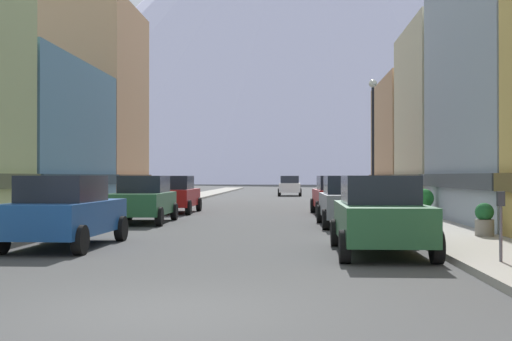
# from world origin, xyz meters

# --- Properties ---
(ground_plane) EXTENTS (400.00, 400.00, 0.00)m
(ground_plane) POSITION_xyz_m (0.00, 0.00, 0.00)
(ground_plane) COLOR #3F3F3F
(sidewalk_left) EXTENTS (2.50, 100.00, 0.15)m
(sidewalk_left) POSITION_xyz_m (-6.25, 35.00, 0.07)
(sidewalk_left) COLOR gray
(sidewalk_left) RESTS_ON ground
(sidewalk_right) EXTENTS (2.50, 100.00, 0.15)m
(sidewalk_right) POSITION_xyz_m (6.25, 35.00, 0.07)
(sidewalk_right) COLOR gray
(sidewalk_right) RESTS_ON ground
(storefront_left_2) EXTENTS (7.51, 10.74, 6.93)m
(storefront_left_2) POSITION_xyz_m (-11.10, 20.98, 3.33)
(storefront_left_2) COLOR slate
(storefront_left_2) RESTS_ON ground
(storefront_left_3) EXTENTS (7.49, 8.03, 11.82)m
(storefront_left_3) POSITION_xyz_m (-11.10, 30.50, 5.73)
(storefront_left_3) COLOR tan
(storefront_left_3) RESTS_ON ground
(storefront_right_2) EXTENTS (9.27, 8.11, 9.21)m
(storefront_right_2) POSITION_xyz_m (11.99, 25.06, 4.44)
(storefront_right_2) COLOR beige
(storefront_right_2) RESTS_ON ground
(storefront_right_3) EXTENTS (7.24, 10.43, 7.92)m
(storefront_right_3) POSITION_xyz_m (10.97, 34.88, 3.81)
(storefront_right_3) COLOR tan
(storefront_right_3) RESTS_ON ground
(car_left_0) EXTENTS (2.14, 4.44, 1.78)m
(car_left_0) POSITION_xyz_m (-3.80, 7.70, 0.90)
(car_left_0) COLOR #19478C
(car_left_0) RESTS_ON ground
(car_left_1) EXTENTS (2.12, 4.43, 1.78)m
(car_left_1) POSITION_xyz_m (-3.80, 16.37, 0.90)
(car_left_1) COLOR #265933
(car_left_1) RESTS_ON ground
(car_left_2) EXTENTS (2.08, 4.41, 1.78)m
(car_left_2) POSITION_xyz_m (-3.80, 23.10, 0.90)
(car_left_2) COLOR #9E1111
(car_left_2) RESTS_ON ground
(car_right_0) EXTENTS (2.09, 4.41, 1.78)m
(car_right_0) POSITION_xyz_m (3.80, 6.74, 0.90)
(car_right_0) COLOR #265933
(car_right_0) RESTS_ON ground
(car_right_1) EXTENTS (2.13, 4.43, 1.78)m
(car_right_1) POSITION_xyz_m (3.80, 15.21, 0.90)
(car_right_1) COLOR slate
(car_right_1) RESTS_ON ground
(car_right_2) EXTENTS (2.22, 4.47, 1.78)m
(car_right_2) POSITION_xyz_m (3.80, 22.21, 0.90)
(car_right_2) COLOR #9E1111
(car_right_2) RESTS_ON ground
(car_driving_0) EXTENTS (2.06, 4.40, 1.78)m
(car_driving_0) POSITION_xyz_m (1.60, 51.18, 0.90)
(car_driving_0) COLOR silver
(car_driving_0) RESTS_ON ground
(parking_meter_near) EXTENTS (0.14, 0.10, 1.33)m
(parking_meter_near) POSITION_xyz_m (5.75, 4.30, 1.01)
(parking_meter_near) COLOR #595960
(parking_meter_near) RESTS_ON sidewalk_right
(potted_plant_0) EXTENTS (0.50, 0.50, 0.89)m
(potted_plant_0) POSITION_xyz_m (7.00, 9.80, 0.59)
(potted_plant_0) COLOR gray
(potted_plant_0) RESTS_ON sidewalk_right
(potted_plant_2) EXTENTS (0.75, 0.75, 1.11)m
(potted_plant_2) POSITION_xyz_m (7.00, 18.03, 0.78)
(potted_plant_2) COLOR gray
(potted_plant_2) RESTS_ON sidewalk_right
(streetlamp_right) EXTENTS (0.36, 0.36, 5.86)m
(streetlamp_right) POSITION_xyz_m (5.35, 20.96, 3.99)
(streetlamp_right) COLOR black
(streetlamp_right) RESTS_ON sidewalk_right
(mountain_backdrop) EXTENTS (267.14, 267.14, 138.29)m
(mountain_backdrop) POSITION_xyz_m (11.49, 260.00, 69.15)
(mountain_backdrop) COLOR silver
(mountain_backdrop) RESTS_ON ground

